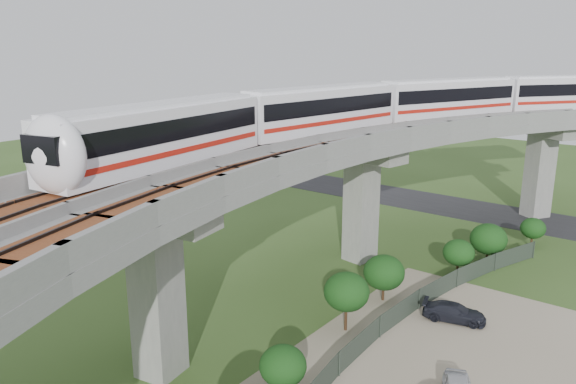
% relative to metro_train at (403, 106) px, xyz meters
% --- Properties ---
extents(ground, '(160.00, 160.00, 0.00)m').
position_rel_metro_train_xyz_m(ground, '(-2.14, -14.52, -12.31)').
color(ground, '#375220').
rests_on(ground, ground).
extents(asphalt_road, '(60.00, 8.00, 0.03)m').
position_rel_metro_train_xyz_m(asphalt_road, '(-2.14, 15.48, -12.29)').
color(asphalt_road, '#232326').
rests_on(asphalt_road, ground).
extents(viaduct, '(19.58, 73.98, 11.40)m').
position_rel_metro_train_xyz_m(viaduct, '(1.70, -14.52, -3.26)').
color(viaduct, '#99968E').
rests_on(viaduct, ground).
extents(metro_train, '(19.46, 59.43, 3.64)m').
position_rel_metro_train_xyz_m(metro_train, '(0.00, 0.00, 0.00)').
color(metro_train, white).
rests_on(metro_train, ground).
extents(fence, '(3.87, 38.73, 1.50)m').
position_rel_metro_train_xyz_m(fence, '(7.61, -14.52, -11.56)').
color(fence, '#2D382D').
rests_on(fence, ground).
extents(tree_0, '(2.12, 2.12, 2.64)m').
position_rel_metro_train_xyz_m(tree_0, '(9.25, 7.41, -10.57)').
color(tree_0, '#382314').
rests_on(tree_0, ground).
extents(tree_1, '(2.94, 2.94, 3.15)m').
position_rel_metro_train_xyz_m(tree_1, '(7.26, 1.83, -10.41)').
color(tree_1, '#382314').
rests_on(tree_1, ground).
extents(tree_2, '(2.37, 2.37, 2.85)m').
position_rel_metro_train_xyz_m(tree_2, '(6.44, -2.46, -10.47)').
color(tree_2, '#382314').
rests_on(tree_2, ground).
extents(tree_3, '(2.82, 2.82, 3.28)m').
position_rel_metro_train_xyz_m(tree_3, '(4.03, -9.85, -10.23)').
color(tree_3, '#382314').
rests_on(tree_3, ground).
extents(tree_4, '(2.80, 2.80, 3.79)m').
position_rel_metro_train_xyz_m(tree_4, '(4.21, -15.00, -9.71)').
color(tree_4, '#382314').
rests_on(tree_4, ground).
extents(tree_5, '(2.36, 2.36, 2.90)m').
position_rel_metro_train_xyz_m(tree_5, '(5.45, -22.85, -10.41)').
color(tree_5, '#382314').
rests_on(tree_5, ground).
extents(car_dark, '(4.21, 2.59, 1.14)m').
position_rel_metro_train_xyz_m(car_dark, '(9.06, -9.74, -11.70)').
color(car_dark, black).
rests_on(car_dark, dirt_lot).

